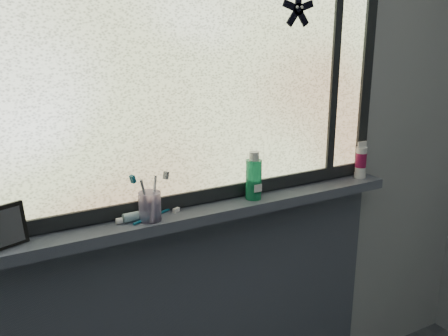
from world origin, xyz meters
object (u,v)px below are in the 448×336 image
vanity_mirror (9,225)px  toothbrush_cup (150,206)px  mouthwash_bottle (254,175)px  cream_tube (361,158)px

vanity_mirror → toothbrush_cup: size_ratio=1.30×
vanity_mirror → toothbrush_cup: (0.44, -0.02, -0.02)m
mouthwash_bottle → cream_tube: bearing=0.5°
toothbrush_cup → mouthwash_bottle: 0.43m
cream_tube → vanity_mirror: bearing=-180.0°
toothbrush_cup → cream_tube: cream_tube is taller
mouthwash_bottle → cream_tube: 0.55m
vanity_mirror → cream_tube: 1.43m
vanity_mirror → cream_tube: size_ratio=1.14×
vanity_mirror → cream_tube: bearing=-20.0°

